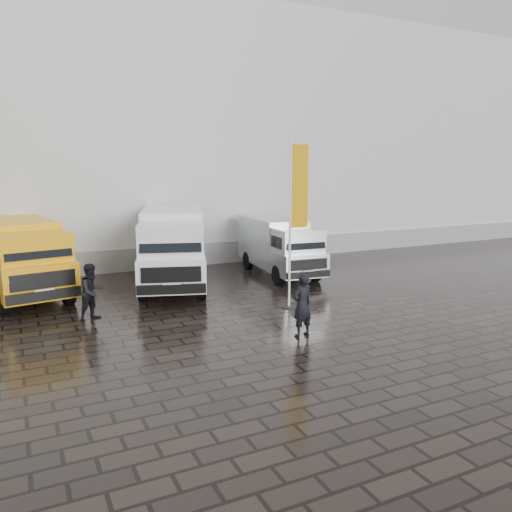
{
  "coord_description": "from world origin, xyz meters",
  "views": [
    {
      "loc": [
        -7.88,
        -13.57,
        4.45
      ],
      "look_at": [
        -0.23,
        2.2,
        1.33
      ],
      "focal_mm": 35.0,
      "sensor_mm": 36.0,
      "label": 1
    }
  ],
  "objects_px": {
    "van_yellow": "(22,260)",
    "flagpole": "(295,214)",
    "person_front": "(302,305)",
    "wheelie_bin": "(301,247)",
    "van_white": "(173,248)",
    "van_silver": "(279,247)",
    "person_tent": "(92,292)"
  },
  "relations": [
    {
      "from": "van_yellow",
      "to": "flagpole",
      "type": "relative_size",
      "value": 1.07
    },
    {
      "from": "person_front",
      "to": "wheelie_bin",
      "type": "bearing_deg",
      "value": -131.9
    },
    {
      "from": "van_yellow",
      "to": "flagpole",
      "type": "distance_m",
      "value": 9.53
    },
    {
      "from": "van_white",
      "to": "flagpole",
      "type": "distance_m",
      "value": 5.54
    },
    {
      "from": "van_white",
      "to": "van_silver",
      "type": "xyz_separation_m",
      "value": [
        4.58,
        -0.02,
        -0.27
      ]
    },
    {
      "from": "van_white",
      "to": "person_front",
      "type": "height_order",
      "value": "van_white"
    },
    {
      "from": "van_white",
      "to": "person_tent",
      "type": "distance_m",
      "value": 4.71
    },
    {
      "from": "van_white",
      "to": "flagpole",
      "type": "bearing_deg",
      "value": -42.61
    },
    {
      "from": "van_yellow",
      "to": "wheelie_bin",
      "type": "bearing_deg",
      "value": 0.27
    },
    {
      "from": "person_tent",
      "to": "person_front",
      "type": "bearing_deg",
      "value": -68.98
    },
    {
      "from": "van_white",
      "to": "wheelie_bin",
      "type": "height_order",
      "value": "van_white"
    },
    {
      "from": "flagpole",
      "to": "person_tent",
      "type": "relative_size",
      "value": 3.18
    },
    {
      "from": "van_silver",
      "to": "flagpole",
      "type": "xyz_separation_m",
      "value": [
        -1.93,
        -4.58,
        1.86
      ]
    },
    {
      "from": "wheelie_bin",
      "to": "person_front",
      "type": "distance_m",
      "value": 11.71
    },
    {
      "from": "van_silver",
      "to": "wheelie_bin",
      "type": "height_order",
      "value": "van_silver"
    },
    {
      "from": "van_white",
      "to": "van_silver",
      "type": "bearing_deg",
      "value": 17.16
    },
    {
      "from": "flagpole",
      "to": "person_front",
      "type": "height_order",
      "value": "flagpole"
    },
    {
      "from": "van_yellow",
      "to": "person_tent",
      "type": "relative_size",
      "value": 3.39
    },
    {
      "from": "van_silver",
      "to": "flagpole",
      "type": "bearing_deg",
      "value": -108.13
    },
    {
      "from": "flagpole",
      "to": "person_tent",
      "type": "bearing_deg",
      "value": 166.93
    },
    {
      "from": "van_white",
      "to": "person_front",
      "type": "bearing_deg",
      "value": -61.64
    },
    {
      "from": "van_silver",
      "to": "person_tent",
      "type": "xyz_separation_m",
      "value": [
        -7.99,
        -3.17,
        -0.32
      ]
    },
    {
      "from": "flagpole",
      "to": "person_front",
      "type": "bearing_deg",
      "value": -116.06
    },
    {
      "from": "flagpole",
      "to": "person_front",
      "type": "distance_m",
      "value": 3.6
    },
    {
      "from": "flagpole",
      "to": "wheelie_bin",
      "type": "bearing_deg",
      "value": 57.62
    },
    {
      "from": "van_yellow",
      "to": "person_tent",
      "type": "bearing_deg",
      "value": -74.95
    },
    {
      "from": "van_yellow",
      "to": "flagpole",
      "type": "bearing_deg",
      "value": -43.54
    },
    {
      "from": "van_silver",
      "to": "wheelie_bin",
      "type": "bearing_deg",
      "value": 50.62
    },
    {
      "from": "person_tent",
      "to": "van_yellow",
      "type": "bearing_deg",
      "value": 85.95
    },
    {
      "from": "van_silver",
      "to": "person_tent",
      "type": "distance_m",
      "value": 8.6
    },
    {
      "from": "wheelie_bin",
      "to": "person_tent",
      "type": "relative_size",
      "value": 0.65
    },
    {
      "from": "van_yellow",
      "to": "van_silver",
      "type": "distance_m",
      "value": 9.78
    }
  ]
}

